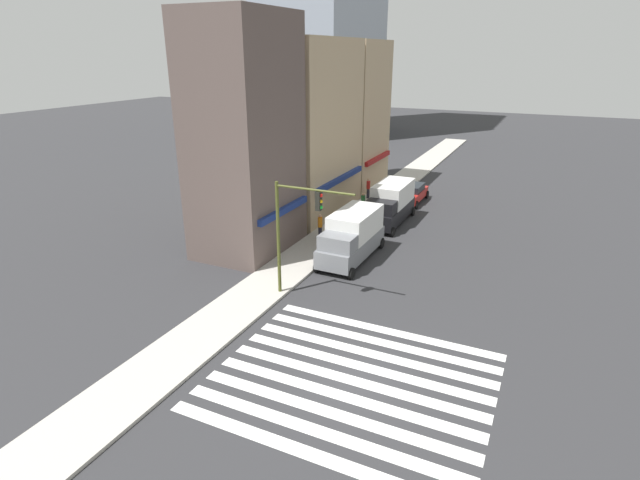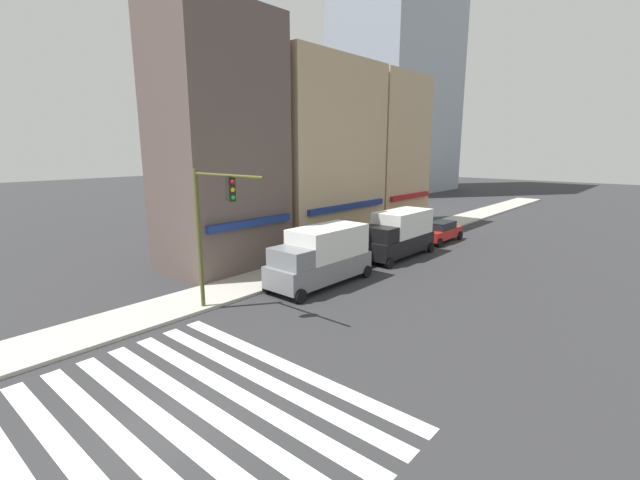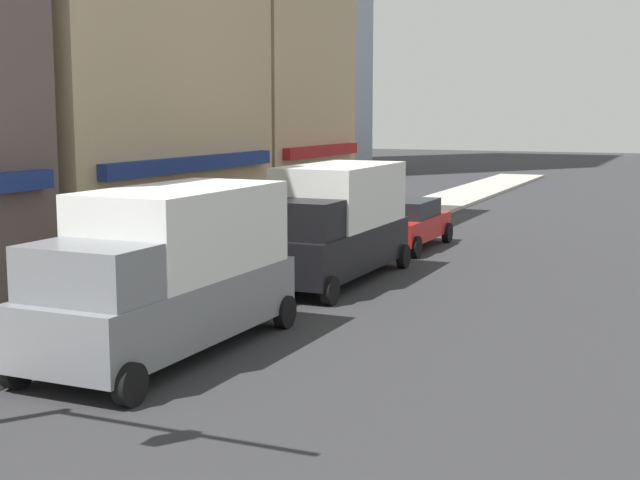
% 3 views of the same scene
% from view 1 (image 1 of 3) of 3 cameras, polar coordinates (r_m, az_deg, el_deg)
% --- Properties ---
extents(ground_plane, '(200.00, 200.00, 0.00)m').
position_cam_1_polar(ground_plane, '(20.75, 3.72, -15.72)').
color(ground_plane, '#2D2D30').
extents(sidewalk_left, '(120.00, 3.00, 0.15)m').
position_cam_1_polar(sidewalk_left, '(23.96, -13.47, -10.62)').
color(sidewalk_left, '#B2ADA3').
rests_on(sidewalk_left, ground_plane).
extents(crosswalk_stripes, '(9.00, 10.80, 0.01)m').
position_cam_1_polar(crosswalk_stripes, '(20.75, 3.72, -15.71)').
color(crosswalk_stripes, silver).
rests_on(crosswalk_stripes, ground_plane).
extents(storefront_row, '(25.01, 5.30, 14.63)m').
position_cam_1_polar(storefront_row, '(39.42, -1.26, 12.78)').
color(storefront_row, brown).
rests_on(storefront_row, ground_plane).
extents(traffic_signal, '(0.32, 4.32, 6.24)m').
position_cam_1_polar(traffic_signal, '(25.25, -2.95, 2.05)').
color(traffic_signal, '#474C1E').
rests_on(traffic_signal, ground_plane).
extents(box_truck_grey, '(6.23, 2.42, 3.04)m').
position_cam_1_polar(box_truck_grey, '(31.12, 3.68, 0.55)').
color(box_truck_grey, slate).
rests_on(box_truck_grey, ground_plane).
extents(box_truck_black, '(6.21, 2.42, 3.04)m').
position_cam_1_polar(box_truck_black, '(38.12, 8.05, 4.21)').
color(box_truck_black, black).
rests_on(box_truck_black, ground_plane).
extents(sedan_red, '(4.40, 2.02, 1.59)m').
position_cam_1_polar(sedan_red, '(44.06, 10.47, 5.32)').
color(sedan_red, '#B21E19').
rests_on(sedan_red, ground_plane).
extents(pedestrian_red_jacket, '(0.32, 0.32, 1.77)m').
position_cam_1_polar(pedestrian_red_jacket, '(44.25, 5.53, 5.95)').
color(pedestrian_red_jacket, '#23232D').
rests_on(pedestrian_red_jacket, sidewalk_left).
extents(pedestrian_green_top, '(0.32, 0.32, 1.77)m').
position_cam_1_polar(pedestrian_green_top, '(39.60, 4.94, 4.19)').
color(pedestrian_green_top, '#23232D').
rests_on(pedestrian_green_top, sidewalk_left).
extents(pedestrian_orange_vest, '(0.32, 0.32, 1.77)m').
position_cam_1_polar(pedestrian_orange_vest, '(34.31, 0.01, 1.63)').
color(pedestrian_orange_vest, '#23232D').
rests_on(pedestrian_orange_vest, sidewalk_left).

